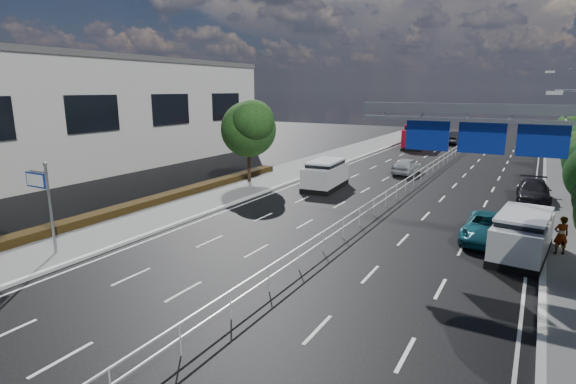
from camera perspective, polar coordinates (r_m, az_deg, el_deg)
The scene contains 18 objects.
ground at distance 16.17m, azimuth -5.49°, elevation -14.57°, with size 160.00×160.00×0.00m, color black.
sidewalk_near at distance 24.15m, azimuth -28.70°, elevation -6.51°, with size 5.00×140.00×0.14m, color slate.
kerb_near at distance 22.15m, azimuth -25.20°, elevation -7.82°, with size 0.25×140.00×0.15m, color silver.
median_fence at distance 35.87m, azimuth 15.40°, elevation 1.32°, with size 0.05×85.00×1.02m.
hedge_near at distance 28.21m, azimuth -22.19°, elevation -2.61°, with size 1.00×36.00×0.44m, color black.
toilet_sign at distance 22.98m, azimuth -28.74°, elevation 0.01°, with size 1.62×0.18×4.34m.
overhead_gantry at distance 21.89m, azimuth 25.34°, elevation 6.87°, with size 10.24×0.38×7.45m.
near_building at distance 48.53m, azimuth -23.14°, elevation 9.01°, with size 12.00×38.00×10.00m, color beige.
near_tree_back at distance 36.03m, azimuth -5.00°, elevation 8.36°, with size 4.84×4.51×6.69m.
far_tree_h at distance 56.41m, azimuth 32.49°, elevation 6.83°, with size 3.41×3.18×4.91m.
white_minivan at distance 34.48m, azimuth 4.77°, elevation 2.22°, with size 2.55×5.17×2.18m.
red_bus at distance 61.84m, azimuth 16.13°, elevation 7.00°, with size 3.39×10.54×3.09m.
near_car_silver at distance 41.75m, azimuth 14.85°, elevation 3.24°, with size 1.75×4.34×1.48m, color #B0B2B7.
near_car_dark at distance 67.16m, azimuth 20.22°, elevation 6.50°, with size 1.82×5.23×1.72m, color black.
silver_minivan at distance 22.95m, azimuth 27.60°, elevation -4.87°, with size 2.58×5.16×2.07m.
parked_car_teal at distance 24.72m, azimuth 24.04°, elevation -4.14°, with size 2.23×4.83×1.34m, color #196271.
parked_car_dark at distance 34.51m, azimuth 28.72°, elevation 0.08°, with size 2.03×5.00×1.45m, color black.
pedestrian_a at distance 23.72m, azimuth 31.36°, elevation -4.71°, with size 0.65×0.43×1.78m, color gray.
Camera 1 is at (8.30, -11.71, 7.44)m, focal length 28.00 mm.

